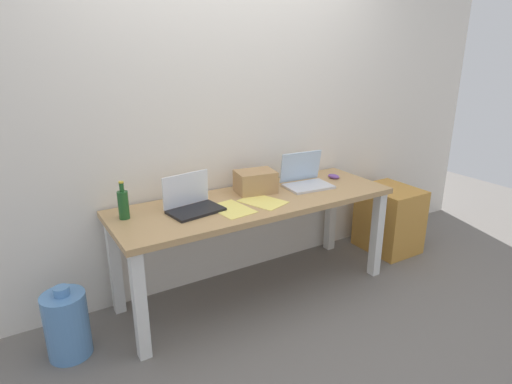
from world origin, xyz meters
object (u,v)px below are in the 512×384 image
Objects in this scene: water_cooler_jug at (67,324)px; laptop_right at (306,179)px; beer_bottle at (123,204)px; cardboard_box at (255,182)px; computer_mouse at (334,176)px; filing_cabinet at (389,219)px; laptop_left at (192,203)px; desk at (256,212)px.

laptop_right is at bearing 2.50° from water_cooler_jug.
beer_bottle is 0.94m from cardboard_box.
cardboard_box reaches higher than water_cooler_jug.
laptop_right is 0.31m from computer_mouse.
beer_bottle is 0.86× the size of cardboard_box.
computer_mouse is at bearing -3.37° from cardboard_box.
filing_cabinet is (0.90, -0.06, -0.49)m from laptop_right.
laptop_left is 1.32× the size of cardboard_box.
laptop_left is at bearing -178.22° from laptop_right.
laptop_right is at bearing -2.68° from beer_bottle.
computer_mouse is at bearing 6.40° from laptop_right.
water_cooler_jug is 2.65m from filing_cabinet.
filing_cabinet is at bearing -0.19° from desk.
laptop_left is 1.89m from filing_cabinet.
desk is at bearing -173.27° from laptop_right.
computer_mouse is (1.23, 0.06, -0.03)m from laptop_left.
laptop_right reaches higher than cardboard_box.
desk is 0.89m from beer_bottle.
cardboard_box is at bearing 11.04° from laptop_left.
cardboard_box reaches higher than filing_cabinet.
desk is 0.49m from laptop_right.
laptop_right is at bearing 6.73° from desk.
computer_mouse is (0.31, 0.03, -0.04)m from laptop_right.
computer_mouse is 0.18× the size of filing_cabinet.
laptop_right is (0.93, 0.03, 0.00)m from laptop_left.
laptop_left is 3.61× the size of computer_mouse.
cardboard_box is at bearing 161.12° from computer_mouse.
laptop_right is 3.58× the size of computer_mouse.
laptop_left reaches higher than filing_cabinet.
laptop_right reaches higher than computer_mouse.
computer_mouse is 2.13m from water_cooler_jug.
beer_bottle reaches higher than desk.
desk is 0.23m from cardboard_box.
beer_bottle is at bearing 176.86° from filing_cabinet.
laptop_right reaches higher than filing_cabinet.
cardboard_box reaches higher than desk.
beer_bottle reaches higher than water_cooler_jug.
beer_bottle is 0.53× the size of water_cooler_jug.
filing_cabinet is at bearing -3.82° from laptop_right.
cardboard_box is (0.53, 0.10, 0.03)m from laptop_left.
desk is 3.52× the size of filing_cabinet.
filing_cabinet is (2.23, -0.12, -0.53)m from beer_bottle.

